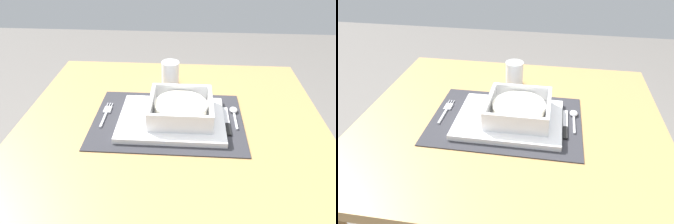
# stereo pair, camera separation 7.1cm
# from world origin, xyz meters

# --- Properties ---
(dining_table) EXTENTS (0.90, 0.79, 0.74)m
(dining_table) POSITION_xyz_m (0.00, 0.00, 0.63)
(dining_table) COLOR #B2844C
(dining_table) RESTS_ON ground
(placemat) EXTENTS (0.44, 0.31, 0.00)m
(placemat) POSITION_xyz_m (-0.01, -0.01, 0.74)
(placemat) COLOR #2D2D33
(placemat) RESTS_ON dining_table
(serving_plate) EXTENTS (0.30, 0.23, 0.02)m
(serving_plate) POSITION_xyz_m (-0.00, -0.02, 0.75)
(serving_plate) COLOR white
(serving_plate) RESTS_ON placemat
(porridge_bowl) EXTENTS (0.18, 0.18, 0.06)m
(porridge_bowl) POSITION_xyz_m (0.03, -0.01, 0.78)
(porridge_bowl) COLOR white
(porridge_bowl) RESTS_ON serving_plate
(fork) EXTENTS (0.02, 0.13, 0.00)m
(fork) POSITION_xyz_m (-0.20, 0.01, 0.75)
(fork) COLOR silver
(fork) RESTS_ON placemat
(spoon) EXTENTS (0.02, 0.11, 0.01)m
(spoon) POSITION_xyz_m (0.19, 0.04, 0.75)
(spoon) COLOR silver
(spoon) RESTS_ON placemat
(butter_knife) EXTENTS (0.01, 0.14, 0.01)m
(butter_knife) POSITION_xyz_m (0.16, -0.02, 0.75)
(butter_knife) COLOR black
(butter_knife) RESTS_ON placemat
(drinking_glass) EXTENTS (0.06, 0.06, 0.09)m
(drinking_glass) POSITION_xyz_m (-0.02, 0.22, 0.78)
(drinking_glass) COLOR white
(drinking_glass) RESTS_ON dining_table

